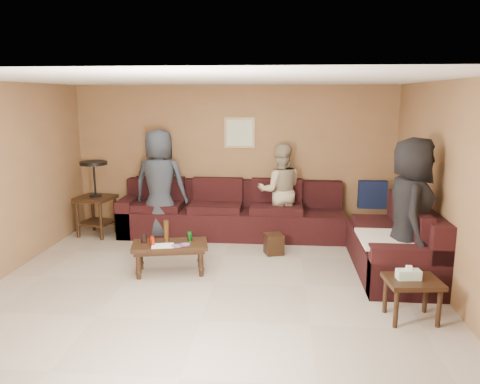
{
  "coord_description": "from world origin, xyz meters",
  "views": [
    {
      "loc": [
        0.81,
        -5.51,
        2.31
      ],
      "look_at": [
        0.25,
        0.85,
        1.0
      ],
      "focal_mm": 35.0,
      "sensor_mm": 36.0,
      "label": 1
    }
  ],
  "objects": [
    {
      "name": "side_table_right",
      "position": [
        2.19,
        -0.81,
        0.39
      ],
      "size": [
        0.59,
        0.5,
        0.6
      ],
      "rotation": [
        0.0,
        0.0,
        0.1
      ],
      "color": "black",
      "rests_on": "ground"
    },
    {
      "name": "person_middle",
      "position": [
        0.81,
        2.08,
        0.78
      ],
      "size": [
        0.81,
        0.67,
        1.55
      ],
      "primitive_type": "imported",
      "rotation": [
        0.0,
        0.0,
        3.25
      ],
      "color": "tan",
      "rests_on": "ground"
    },
    {
      "name": "sectional_sofa",
      "position": [
        0.81,
        1.52,
        0.33
      ],
      "size": [
        4.65,
        2.9,
        0.97
      ],
      "color": "black",
      "rests_on": "ground"
    },
    {
      "name": "coffee_table",
      "position": [
        -0.64,
        0.29,
        0.35
      ],
      "size": [
        1.06,
        0.69,
        0.69
      ],
      "rotation": [
        0.0,
        0.0,
        0.21
      ],
      "color": "black",
      "rests_on": "ground"
    },
    {
      "name": "waste_bin",
      "position": [
        0.73,
        1.17,
        0.15
      ],
      "size": [
        0.32,
        0.32,
        0.3
      ],
      "primitive_type": "cube",
      "rotation": [
        0.0,
        0.0,
        0.31
      ],
      "color": "black",
      "rests_on": "ground"
    },
    {
      "name": "person_left",
      "position": [
        -1.15,
        1.85,
        0.9
      ],
      "size": [
        0.93,
        0.66,
        1.8
      ],
      "primitive_type": "imported",
      "rotation": [
        0.0,
        0.0,
        3.04
      ],
      "color": "#2A303A",
      "rests_on": "ground"
    },
    {
      "name": "room",
      "position": [
        0.0,
        0.0,
        1.66
      ],
      "size": [
        5.6,
        5.5,
        2.5
      ],
      "color": "#ACA191",
      "rests_on": "ground"
    },
    {
      "name": "end_table_left",
      "position": [
        -2.27,
        1.88,
        0.66
      ],
      "size": [
        0.65,
        0.65,
        1.26
      ],
      "rotation": [
        0.0,
        0.0,
        -0.2
      ],
      "color": "black",
      "rests_on": "ground"
    },
    {
      "name": "wall_art",
      "position": [
        0.1,
        2.48,
        1.7
      ],
      "size": [
        0.52,
        0.04,
        0.52
      ],
      "color": "tan",
      "rests_on": "ground"
    },
    {
      "name": "person_right",
      "position": [
        2.39,
        0.18,
        0.92
      ],
      "size": [
        0.72,
        0.98,
        1.84
      ],
      "primitive_type": "imported",
      "rotation": [
        0.0,
        0.0,
        1.41
      ],
      "color": "black",
      "rests_on": "ground"
    }
  ]
}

